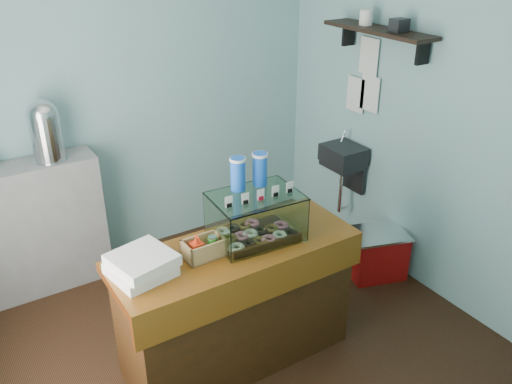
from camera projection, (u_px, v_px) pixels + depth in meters
ground at (220, 335)px, 4.00m from camera, size 3.50×3.50×0.00m
room_shell at (215, 113)px, 3.26m from camera, size 3.54×3.04×2.82m
counter at (237, 304)px, 3.60m from camera, size 1.60×0.60×0.90m
back_shelf at (39, 227)px, 4.32m from camera, size 1.00×0.32×1.10m
display_case at (254, 214)px, 3.46m from camera, size 0.58×0.45×0.52m
condiment_crate at (203, 248)px, 3.28m from camera, size 0.25×0.15×0.17m
pastry_boxes at (141, 265)px, 3.12m from camera, size 0.40×0.39×0.13m
coffee_urn at (45, 129)px, 4.03m from camera, size 0.26×0.26×0.48m
red_cooler at (376, 253)px, 4.61m from camera, size 0.56×0.49×0.41m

